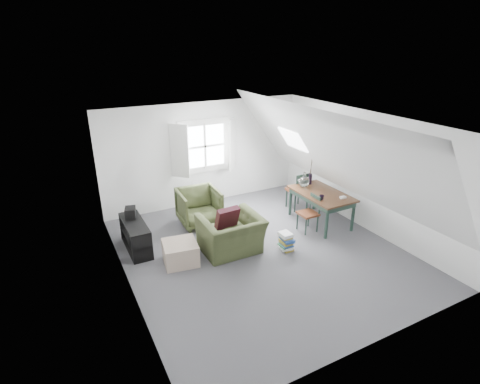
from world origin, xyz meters
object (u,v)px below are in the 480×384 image
armchair_far (200,223)px  ottoman (180,253)px  media_shelf (136,238)px  armchair_near (231,251)px  dining_table (321,197)px  dining_chair_far (298,190)px  dining_chair_near (309,213)px  magazine_stack (286,241)px

armchair_far → ottoman: 1.60m
media_shelf → armchair_far: bearing=14.8°
armchair_near → dining_table: dining_table is taller
ottoman → dining_chair_far: 3.45m
ottoman → dining_chair_near: dining_chair_near is taller
armchair_near → ottoman: bearing=-4.1°
armchair_near → dining_chair_far: bearing=-155.7°
dining_chair_far → media_shelf: dining_chair_far is taller
ottoman → magazine_stack: size_ratio=1.66×
armchair_near → ottoman: ottoman is taller
armchair_far → ottoman: size_ratio=1.47×
dining_chair_near → media_shelf: size_ratio=0.71×
armchair_near → magazine_stack: size_ratio=3.10×
dining_chair_far → dining_table: bearing=96.5°
armchair_near → dining_chair_far: dining_chair_far is taller
armchair_near → media_shelf: bearing=-29.1°
ottoman → dining_table: (3.30, 0.11, 0.42)m
dining_chair_far → armchair_far: bearing=-1.7°
armchair_far → dining_chair_near: bearing=-32.3°
dining_table → dining_chair_near: 0.53m
dining_table → dining_chair_far: (0.00, 0.84, -0.14)m
armchair_far → dining_chair_far: dining_chair_far is taller
armchair_far → media_shelf: bearing=-159.1°
armchair_far → dining_chair_near: (1.95, -1.39, 0.41)m
armchair_far → dining_chair_near: dining_chair_near is taller
magazine_stack → media_shelf: bearing=152.2°
dining_chair_near → magazine_stack: bearing=-73.5°
magazine_stack → dining_chair_near: bearing=27.1°
dining_table → media_shelf: dining_table is taller
magazine_stack → ottoman: bearing=164.9°
dining_table → dining_chair_near: size_ratio=1.81×
magazine_stack → armchair_far: bearing=120.0°
dining_chair_far → magazine_stack: 2.02m
dining_chair_near → armchair_near: bearing=-100.6°
ottoman → dining_chair_near: size_ratio=0.76×
dining_table → dining_chair_far: 0.85m
armchair_far → media_shelf: size_ratio=0.78×
armchair_far → media_shelf: (-1.51, -0.48, 0.26)m
ottoman → dining_chair_near: 2.86m
dining_chair_near → media_shelf: bearing=-115.2°
ottoman → dining_table: size_ratio=0.42×
dining_chair_near → media_shelf: dining_chair_near is taller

